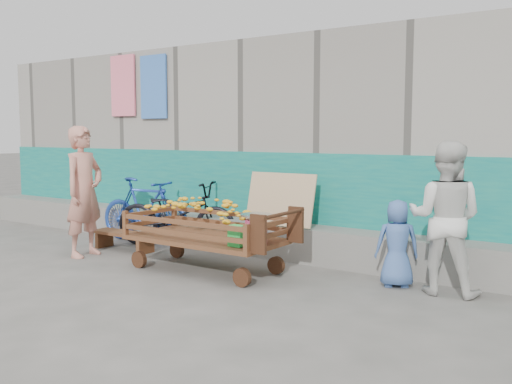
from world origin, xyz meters
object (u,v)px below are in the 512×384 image
Objects in this scene: child at (397,243)px; bicycle_blue at (145,210)px; bench at (124,237)px; bicycle_dark at (176,214)px; woman at (445,218)px; vendor_man at (84,192)px; banana_cart at (203,222)px.

bicycle_blue is (-4.11, 0.28, 0.02)m from child.
bench is 1.10× the size of child.
bicycle_blue is at bearing 70.82° from bicycle_dark.
bicycle_dark is at bearing -33.96° from child.
woman is at bearing 4.58° from bench.
woman is at bearing -87.41° from vendor_man.
bicycle_dark is (0.45, 0.60, 0.29)m from bench.
bicycle_dark is (-3.95, 0.25, -0.31)m from woman.
bicycle_blue is (-4.60, 0.25, -0.30)m from woman.
banana_cart is 1.97× the size of bench.
child is 4.12m from bicycle_blue.
vendor_man is at bearing 133.21° from bicycle_dark.
child is at bearing -86.49° from vendor_man.
vendor_man is 1.36m from bicycle_dark.
bicycle_blue reaches higher than banana_cart.
bench is 0.90m from vendor_man.
vendor_man is 4.18m from child.
vendor_man reaches higher than woman.
bicycle_blue is at bearing -6.52° from vendor_man.
banana_cart is 1.90m from vendor_man.
woman reaches higher than child.
vendor_man reaches higher than bicycle_blue.
bench is 3.94m from child.
bicycle_dark reaches higher than bench.
bench is 4.46m from woman.
child reaches higher than banana_cart.
child is (2.20, 0.62, -0.12)m from banana_cart.
banana_cart is 1.79m from bench.
vendor_man is 4.65m from woman.
vendor_man is at bearing -172.15° from banana_cart.
bench is 0.70m from bicycle_blue.
bicycle_blue reaches higher than bench.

